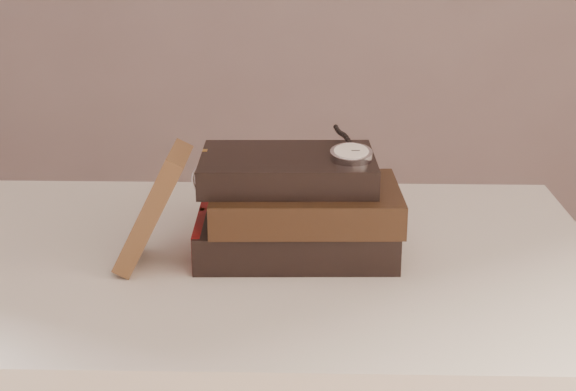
{
  "coord_description": "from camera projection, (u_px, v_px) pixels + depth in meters",
  "views": [
    {
      "loc": [
        0.12,
        -0.67,
        1.17
      ],
      "look_at": [
        0.09,
        0.36,
        0.82
      ],
      "focal_mm": 53.41,
      "sensor_mm": 36.0,
      "label": 1
    }
  ],
  "objects": [
    {
      "name": "eyeglasses",
      "position": [
        230.0,
        178.0,
        1.17
      ],
      "size": [
        0.11,
        0.12,
        0.05
      ],
      "color": "silver",
      "rests_on": "book_stack"
    },
    {
      "name": "pocket_watch",
      "position": [
        351.0,
        152.0,
        1.06
      ],
      "size": [
        0.05,
        0.15,
        0.02
      ],
      "color": "silver",
      "rests_on": "book_stack"
    },
    {
      "name": "table",
      "position": [
        216.0,
        317.0,
        1.13
      ],
      "size": [
        1.0,
        0.6,
        0.75
      ],
      "color": "silver",
      "rests_on": "ground"
    },
    {
      "name": "book_stack",
      "position": [
        297.0,
        208.0,
        1.09
      ],
      "size": [
        0.26,
        0.18,
        0.13
      ],
      "color": "black",
      "rests_on": "table"
    },
    {
      "name": "journal",
      "position": [
        153.0,
        208.0,
        1.04
      ],
      "size": [
        0.09,
        0.1,
        0.15
      ],
      "primitive_type": "cube",
      "rotation": [
        0.0,
        0.47,
        0.02
      ],
      "color": "#402918",
      "rests_on": "table"
    }
  ]
}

